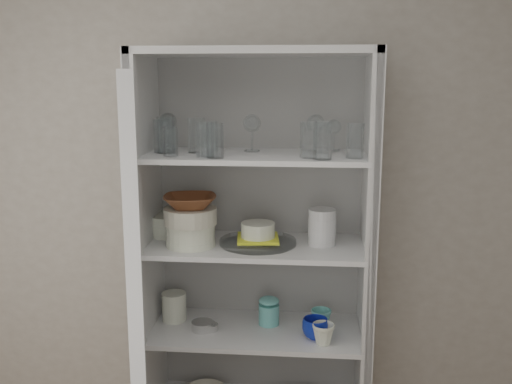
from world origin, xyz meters
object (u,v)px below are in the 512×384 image
Objects in this scene: mug_teal at (321,319)px; mug_white at (323,334)px; cream_bowl at (190,216)px; teal_jar at (269,312)px; plate_stack_back at (170,224)px; yellow_trivet at (258,238)px; white_ramekin at (258,230)px; pantry_cabinet at (257,306)px; goblet_1 at (252,131)px; white_canister at (174,307)px; grey_bowl_stack at (322,227)px; measuring_cups at (202,326)px; goblet_0 at (168,129)px; goblet_2 at (316,132)px; terracotta_bowl at (190,202)px; plate_stack_front at (191,235)px; goblet_3 at (334,134)px; glass_platter at (258,242)px; mug_blue at (315,328)px.

mug_white is (0.01, -0.16, 0.00)m from mug_teal.
cream_bowl is 0.59m from teal_jar.
plate_stack_back is 2.23× the size of mug_teal.
white_ramekin is (0.00, 0.00, 0.04)m from yellow_trivet.
pantry_cabinet is 0.81m from goblet_1.
grey_bowl_stack is at bearing -3.78° from white_canister.
measuring_cups is at bearing -41.82° from plate_stack_back.
grey_bowl_stack is at bearing 2.79° from yellow_trivet.
yellow_trivet is at bearing -17.07° from goblet_0.
goblet_2 is 0.78× the size of cream_bowl.
mug_white is (0.58, -0.07, -0.55)m from terracotta_bowl.
white_canister is at bearing 147.64° from measuring_cups.
mug_white is 0.55m from measuring_cups.
measuring_cups is (0.04, 0.02, -0.43)m from plate_stack_front.
goblet_1 is at bearing -170.88° from goblet_3.
mug_white is at bearing -7.21° from cream_bowl.
glass_platter reaches higher than teal_jar.
plate_stack_front is at bearing -162.33° from teal_jar.
terracotta_bowl is at bearing -162.91° from goblet_3.
white_ramekin is 0.93× the size of grey_bowl_stack.
pantry_cabinet reaches higher than mug_white.
plate_stack_front reaches higher than measuring_cups.
terracotta_bowl reaches higher than plate_stack_back.
yellow_trivet is at bearing 165.13° from mug_teal.
cream_bowl is (0.00, 0.00, 0.08)m from plate_stack_front.
grey_bowl_stack is at bearing 6.70° from terracotta_bowl.
grey_bowl_stack is 0.70m from measuring_cups.
goblet_0 reaches higher than plate_stack_front.
teal_jar is at bearing -163.61° from goblet_3.
white_ramekin is 0.50m from mug_blue.
plate_stack_back is at bearing 127.65° from cream_bowl.
goblet_2 reaches higher than mug_white.
pantry_cabinet is at bearing 97.22° from yellow_trivet.
glass_platter is (-0.32, -0.14, -0.47)m from goblet_3.
plate_stack_back is at bearing 171.53° from mug_blue.
plate_stack_front reaches higher than teal_jar.
cream_bowl is 0.57m from grey_bowl_stack.
goblet_3 is 0.84× the size of yellow_trivet.
mug_teal is 0.69m from white_canister.
goblet_1 is 0.59m from plate_stack_back.
glass_platter is (0.01, -0.08, 0.33)m from pantry_cabinet.
white_ramekin is at bearing 139.06° from mug_white.
pantry_cabinet is 11.85× the size of goblet_1.
goblet_3 is 0.84m from mug_teal.
cream_bowl reaches higher than yellow_trivet.
terracotta_bowl is 0.80m from mug_white.
terracotta_bowl is (0.00, 0.00, 0.06)m from cream_bowl.
goblet_3 is at bearing 79.73° from mug_blue.
glass_platter is (0.42, -0.13, -0.48)m from goblet_0.
goblet_0 is at bearing 125.69° from cream_bowl.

